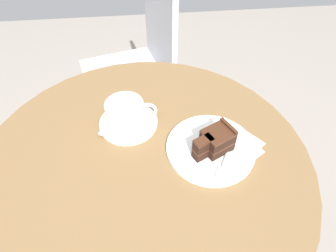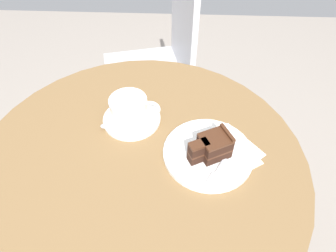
% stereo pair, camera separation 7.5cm
% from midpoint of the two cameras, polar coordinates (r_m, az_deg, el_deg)
% --- Properties ---
extents(cafe_table, '(0.82, 0.82, 0.73)m').
position_cam_midpoint_polar(cafe_table, '(0.84, -6.85, -11.56)').
color(cafe_table, brown).
rests_on(cafe_table, ground).
extents(saucer, '(0.16, 0.16, 0.01)m').
position_cam_midpoint_polar(saucer, '(0.82, -10.12, 0.46)').
color(saucer, white).
rests_on(saucer, cafe_table).
extents(coffee_cup, '(0.14, 0.10, 0.06)m').
position_cam_midpoint_polar(coffee_cup, '(0.80, -10.71, 2.49)').
color(coffee_cup, white).
rests_on(coffee_cup, saucer).
extents(teaspoon, '(0.11, 0.04, 0.00)m').
position_cam_midpoint_polar(teaspoon, '(0.79, -12.95, -1.73)').
color(teaspoon, '#B7B7BC').
rests_on(teaspoon, saucer).
extents(cake_plate, '(0.22, 0.22, 0.01)m').
position_cam_midpoint_polar(cake_plate, '(0.75, 5.29, -4.41)').
color(cake_plate, white).
rests_on(cake_plate, cafe_table).
extents(cake_slice, '(0.11, 0.08, 0.07)m').
position_cam_midpoint_polar(cake_slice, '(0.72, 6.06, -3.06)').
color(cake_slice, black).
rests_on(cake_slice, cake_plate).
extents(fork, '(0.08, 0.13, 0.00)m').
position_cam_midpoint_polar(fork, '(0.72, 7.91, -6.93)').
color(fork, '#B7B7BC').
rests_on(fork, cake_plate).
extents(napkin, '(0.21, 0.20, 0.00)m').
position_cam_midpoint_polar(napkin, '(0.77, 8.23, -3.92)').
color(napkin, silver).
rests_on(napkin, cafe_table).
extents(cafe_chair, '(0.46, 0.46, 0.86)m').
position_cam_midpoint_polar(cafe_chair, '(1.43, -6.54, 12.34)').
color(cafe_chair, '#BCBCC1').
rests_on(cafe_chair, ground).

